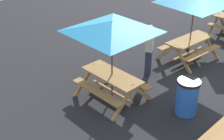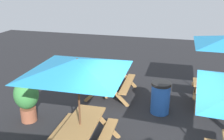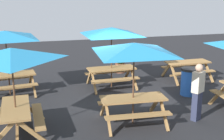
% 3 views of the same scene
% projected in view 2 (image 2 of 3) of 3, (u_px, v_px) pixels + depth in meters
% --- Properties ---
extents(picnic_table_2, '(1.82, 1.56, 0.81)m').
position_uv_depth(picnic_table_2, '(112.00, 79.00, 8.67)').
color(picnic_table_2, '#A87A44').
rests_on(picnic_table_2, ground).
extents(picnic_table_5, '(2.83, 2.83, 2.34)m').
position_uv_depth(picnic_table_5, '(78.00, 73.00, 5.15)').
color(picnic_table_5, '#A87A44').
rests_on(picnic_table_5, ground).
extents(trash_bin_blue, '(0.59, 0.59, 0.98)m').
position_uv_depth(trash_bin_blue, '(160.00, 98.00, 7.45)').
color(trash_bin_blue, blue).
rests_on(trash_bin_blue, ground).
extents(potted_plant_0, '(0.67, 0.67, 1.25)m').
position_uv_depth(potted_plant_0, '(27.00, 98.00, 6.93)').
color(potted_plant_0, '#935138').
rests_on(potted_plant_0, ground).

